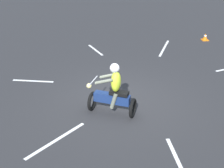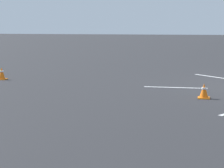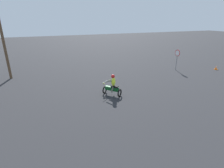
% 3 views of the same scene
% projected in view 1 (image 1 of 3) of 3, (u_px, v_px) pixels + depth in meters
% --- Properties ---
extents(ground_plane, '(120.00, 120.00, 0.00)m').
position_uv_depth(ground_plane, '(120.00, 102.00, 10.17)').
color(ground_plane, '#28282B').
extents(motorcycle_rider_foreground, '(1.16, 1.53, 1.66)m').
position_uv_depth(motorcycle_rider_foreground, '(113.00, 92.00, 9.21)').
color(motorcycle_rider_foreground, black).
rests_on(motorcycle_rider_foreground, ground).
extents(traffic_cone_mid_left, '(0.32, 0.32, 0.33)m').
position_uv_depth(traffic_cone_mid_left, '(205.00, 37.00, 15.44)').
color(traffic_cone_mid_left, orange).
rests_on(traffic_cone_mid_left, ground).
extents(lane_stripe_e, '(1.98, 0.11, 0.01)m').
position_uv_depth(lane_stripe_e, '(179.00, 164.00, 7.53)').
color(lane_stripe_e, silver).
rests_on(lane_stripe_e, ground).
extents(lane_stripe_nw, '(2.01, 1.06, 0.01)m').
position_uv_depth(lane_stripe_nw, '(164.00, 48.00, 14.52)').
color(lane_stripe_nw, silver).
rests_on(lane_stripe_nw, ground).
extents(lane_stripe_w, '(1.42, 0.61, 0.01)m').
position_uv_depth(lane_stripe_w, '(95.00, 50.00, 14.30)').
color(lane_stripe_w, silver).
rests_on(lane_stripe_w, ground).
extents(lane_stripe_s, '(0.45, 1.52, 0.01)m').
position_uv_depth(lane_stripe_s, '(33.00, 81.00, 11.49)').
color(lane_stripe_s, silver).
rests_on(lane_stripe_s, ground).
extents(lane_stripe_se, '(1.46, 1.57, 0.01)m').
position_uv_depth(lane_stripe_se, '(56.00, 140.00, 8.35)').
color(lane_stripe_se, silver).
rests_on(lane_stripe_se, ground).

